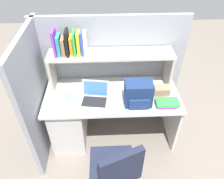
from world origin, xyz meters
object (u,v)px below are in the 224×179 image
at_px(computer_mouse, 68,96).
at_px(paper_cup, 55,97).
at_px(laptop, 95,97).
at_px(backpack, 138,94).
at_px(tissue_box, 160,91).
at_px(office_chair, 114,174).

height_order(computer_mouse, paper_cup, paper_cup).
xyz_separation_m(laptop, backpack, (0.48, -0.07, 0.09)).
distance_m(laptop, tissue_box, 0.77).
distance_m(backpack, office_chair, 0.87).
bearing_deg(tissue_box, office_chair, -126.18).
xyz_separation_m(laptop, computer_mouse, (-0.32, 0.06, -0.03)).
bearing_deg(backpack, paper_cup, 174.60).
bearing_deg(computer_mouse, paper_cup, 173.67).
xyz_separation_m(laptop, paper_cup, (-0.46, 0.01, 0.00)).
xyz_separation_m(paper_cup, tissue_box, (1.23, 0.06, -0.00)).
height_order(backpack, tissue_box, backpack).
xyz_separation_m(backpack, tissue_box, (0.29, 0.15, -0.09)).
relative_size(backpack, paper_cup, 2.81).
bearing_deg(backpack, computer_mouse, 170.16).
height_order(tissue_box, office_chair, office_chair).
xyz_separation_m(paper_cup, office_chair, (0.64, -0.76, -0.39)).
height_order(computer_mouse, office_chair, office_chair).
bearing_deg(office_chair, tissue_box, -146.42).
height_order(backpack, office_chair, backpack).
bearing_deg(backpack, laptop, 171.19).
distance_m(laptop, paper_cup, 0.46).
height_order(backpack, paper_cup, backpack).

